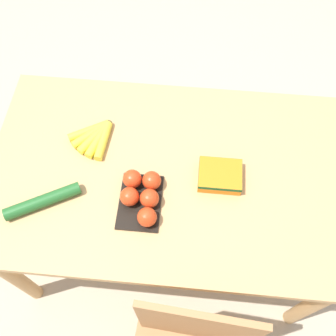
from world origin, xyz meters
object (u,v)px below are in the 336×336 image
object	(u,v)px
tomato_pack	(142,195)
carrot_bag	(220,175)
banana_bunch	(96,136)
cucumber_near	(43,201)

from	to	relation	value
tomato_pack	carrot_bag	world-z (taller)	tomato_pack
banana_bunch	cucumber_near	bearing A→B (deg)	65.34
banana_bunch	carrot_bag	distance (m)	0.51
banana_bunch	tomato_pack	distance (m)	0.33
tomato_pack	carrot_bag	xyz separation A→B (m)	(-0.28, -0.11, -0.01)
tomato_pack	carrot_bag	bearing A→B (deg)	-157.85
carrot_bag	banana_bunch	bearing A→B (deg)	-15.27
tomato_pack	cucumber_near	size ratio (longest dim) A/B	0.85
carrot_bag	cucumber_near	world-z (taller)	carrot_bag
banana_bunch	tomato_pack	world-z (taller)	tomato_pack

